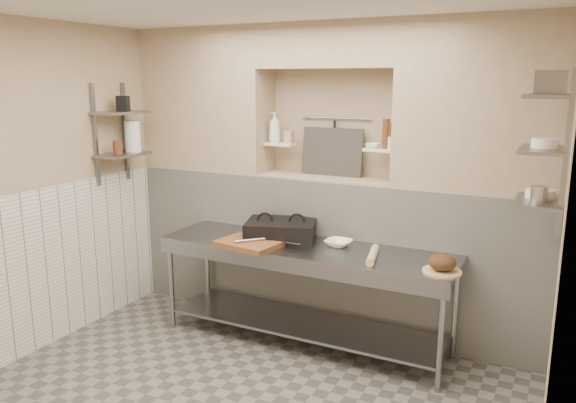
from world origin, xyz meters
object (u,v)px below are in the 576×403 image
Objects in this scene: bread_loaf at (442,262)px; bowl_alcove at (373,146)px; prep_table at (304,275)px; bottle_soap at (275,128)px; mixing_bowl at (338,243)px; rolling_pin at (373,255)px; cutting_board at (249,244)px; panini_press at (281,230)px; jug_left at (133,136)px.

bread_loaf is 1.55× the size of bowl_alcove.
prep_table is 19.81× the size of bowl_alcove.
bottle_soap is 2.20× the size of bowl_alcove.
mixing_bowl is 1.71× the size of bowl_alcove.
prep_table is 6.17× the size of rolling_pin.
cutting_board is (-0.43, -0.21, 0.28)m from prep_table.
rolling_pin reaches higher than prep_table.
rolling_pin is at bearing -28.66° from mixing_bowl.
panini_press is 0.94m from rolling_pin.
bottle_soap is at bearing 101.05° from cutting_board.
prep_table is 1.45m from bottle_soap.
bread_loaf is (0.56, -0.07, 0.05)m from rolling_pin.
panini_press is 1.40× the size of cutting_board.
jug_left is (-3.07, 0.16, 0.79)m from bread_loaf.
bowl_alcove is 0.44× the size of jug_left.
prep_table is at bearing -124.85° from bowl_alcove.
prep_table is 3.61× the size of panini_press.
bread_loaf reaches higher than mixing_bowl.
cutting_board is 2.53× the size of bread_loaf.
mixing_bowl is 0.78× the size of bottle_soap.
prep_table is at bearing -151.56° from mixing_bowl.
bread_loaf is at bearing 2.58° from cutting_board.
bowl_alcove is at bearing 138.63° from bread_loaf.
panini_press is 0.55m from mixing_bowl.
cutting_board is at bearing -152.92° from mixing_bowl.
bottle_soap reaches higher than prep_table.
panini_press is at bearing 3.50° from jug_left.
bottle_soap is at bearing 153.85° from mixing_bowl.
rolling_pin is 2.64m from jug_left.
mixing_bowl is at bearing -107.80° from bowl_alcove.
bowl_alcove reaches higher than mixing_bowl.
mixing_bowl is 1.11× the size of bread_loaf.
jug_left is at bearing 170.80° from cutting_board.
panini_press is 1.02m from bottle_soap.
prep_table is 0.56m from cutting_board.
bowl_alcove reaches higher than rolling_pin.
jug_left is (-2.27, -0.55, 0.03)m from bowl_alcove.
bowl_alcove is at bearing 13.55° from jug_left.
mixing_bowl is 0.53× the size of rolling_pin.
rolling_pin is at bearing -26.94° from bottle_soap.
panini_press is 1.11m from bowl_alcove.
jug_left reaches higher than cutting_board.
bread_loaf is 0.71× the size of bottle_soap.
bowl_alcove is 2.33m from jug_left.
panini_press is 3.54× the size of bread_loaf.
jug_left is (-1.58, -0.10, 0.78)m from panini_press.
jug_left reaches higher than panini_press.
rolling_pin is 3.21× the size of bowl_alcove.
bread_loaf is at bearing -21.24° from bottle_soap.
prep_table is 2.18m from jug_left.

